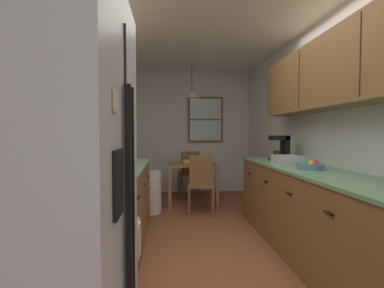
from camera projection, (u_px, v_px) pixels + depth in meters
The scene contains 24 objects.
ground_plane at pixel (204, 236), 3.42m from camera, with size 12.00×12.00×0.00m, color brown.
wall_left at pixel (89, 132), 3.26m from camera, with size 0.10×9.00×2.55m, color silver.
wall_right at pixel (311, 132), 3.49m from camera, with size 0.10×9.00×2.55m, color silver.
wall_back at pixel (188, 132), 6.01m from camera, with size 4.40×0.10×2.55m, color silver.
ceiling_slab at pixel (204, 21), 3.32m from camera, with size 4.40×9.00×0.08m, color white.
refrigerator at pixel (33, 223), 1.07m from camera, with size 0.73×0.80×1.82m.
stove_range at pixel (81, 255), 1.80m from camera, with size 0.66×0.60×1.10m.
microwave_over_range at pixel (59, 75), 1.75m from camera, with size 0.39×0.57×0.33m.
counter_left at pixel (116, 208), 3.04m from camera, with size 0.64×1.88×0.90m.
upper_cabinets_left at pixel (100, 81), 2.92m from camera, with size 0.33×1.96×0.66m.
counter_right at pixel (321, 219), 2.63m from camera, with size 0.64×3.25×0.90m.
upper_cabinets_right at pixel (341, 70), 2.54m from camera, with size 0.33×2.93×0.67m.
dining_table at pixel (192, 170), 5.02m from camera, with size 0.85×0.80×0.72m.
dining_chair_near at pixel (201, 181), 4.43m from camera, with size 0.44×0.44×0.90m.
dining_chair_far at pixel (190, 171), 5.63m from camera, with size 0.44×0.44×0.90m.
pendant_light at pixel (192, 95), 4.97m from camera, with size 0.26×0.26×0.66m.
back_window at pixel (205, 120), 5.96m from camera, with size 0.75×0.05×0.96m.
trash_bin at pixel (151, 192), 4.41m from camera, with size 0.32×0.32×0.66m, color white.
storage_canister at pixel (97, 167), 2.26m from camera, with size 0.10×0.10×0.17m.
dish_towel at pixel (139, 240), 1.98m from camera, with size 0.02×0.16×0.24m, color beige.
coffee_maker at pixel (281, 148), 3.61m from camera, with size 0.22×0.18×0.33m.
fruit_bowl at pixel (310, 166), 2.77m from camera, with size 0.26×0.26×0.09m.
dish_rack at pixel (288, 160), 3.24m from camera, with size 0.28×0.34×0.10m, color silver.
table_serving_bowl at pixel (189, 162), 5.01m from camera, with size 0.22×0.22×0.06m, color #E0D14C.
Camera 1 is at (-0.43, -2.35, 1.26)m, focal length 26.17 mm.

